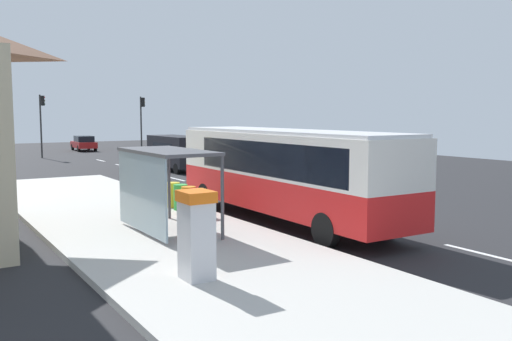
# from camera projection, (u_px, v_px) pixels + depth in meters

# --- Properties ---
(ground_plane) EXTENTS (56.00, 92.00, 0.04)m
(ground_plane) POSITION_uv_depth(u_px,v_px,m) (173.00, 180.00, 31.70)
(ground_plane) COLOR #262628
(sidewalk_platform) EXTENTS (6.20, 30.00, 0.18)m
(sidewalk_platform) POSITION_uv_depth(u_px,v_px,m) (140.00, 226.00, 18.19)
(sidewalk_platform) COLOR beige
(sidewalk_platform) RESTS_ON ground
(lane_stripe_seg_0) EXTENTS (0.16, 2.20, 0.01)m
(lane_stripe_seg_0) POSITION_uv_depth(u_px,v_px,m) (479.00, 253.00, 14.97)
(lane_stripe_seg_0) COLOR silver
(lane_stripe_seg_0) RESTS_ON ground
(lane_stripe_seg_1) EXTENTS (0.16, 2.20, 0.01)m
(lane_stripe_seg_1) POSITION_uv_depth(u_px,v_px,m) (354.00, 222.00, 19.19)
(lane_stripe_seg_1) COLOR silver
(lane_stripe_seg_1) RESTS_ON ground
(lane_stripe_seg_2) EXTENTS (0.16, 2.20, 0.01)m
(lane_stripe_seg_2) POSITION_uv_depth(u_px,v_px,m) (273.00, 203.00, 23.40)
(lane_stripe_seg_2) COLOR silver
(lane_stripe_seg_2) RESTS_ON ground
(lane_stripe_seg_3) EXTENTS (0.16, 2.20, 0.01)m
(lane_stripe_seg_3) POSITION_uv_depth(u_px,v_px,m) (218.00, 189.00, 27.61)
(lane_stripe_seg_3) COLOR silver
(lane_stripe_seg_3) RESTS_ON ground
(lane_stripe_seg_4) EXTENTS (0.16, 2.20, 0.01)m
(lane_stripe_seg_4) POSITION_uv_depth(u_px,v_px,m) (177.00, 179.00, 31.83)
(lane_stripe_seg_4) COLOR silver
(lane_stripe_seg_4) RESTS_ON ground
(lane_stripe_seg_5) EXTENTS (0.16, 2.20, 0.01)m
(lane_stripe_seg_5) POSITION_uv_depth(u_px,v_px,m) (145.00, 171.00, 36.04)
(lane_stripe_seg_5) COLOR silver
(lane_stripe_seg_5) RESTS_ON ground
(lane_stripe_seg_6) EXTENTS (0.16, 2.20, 0.01)m
(lane_stripe_seg_6) POSITION_uv_depth(u_px,v_px,m) (121.00, 165.00, 40.25)
(lane_stripe_seg_6) COLOR silver
(lane_stripe_seg_6) RESTS_ON ground
(lane_stripe_seg_7) EXTENTS (0.16, 2.20, 0.01)m
(lane_stripe_seg_7) POSITION_uv_depth(u_px,v_px,m) (101.00, 160.00, 44.47)
(lane_stripe_seg_7) COLOR silver
(lane_stripe_seg_7) RESTS_ON ground
(bus) EXTENTS (2.64, 11.04, 3.21)m
(bus) POSITION_uv_depth(u_px,v_px,m) (284.00, 169.00, 19.16)
(bus) COLOR red
(bus) RESTS_ON ground
(white_van) EXTENTS (2.11, 5.24, 2.30)m
(white_van) POSITION_uv_depth(u_px,v_px,m) (176.00, 150.00, 36.45)
(white_van) COLOR black
(white_van) RESTS_ON ground
(sedan_near) EXTENTS (2.01, 4.48, 1.52)m
(sedan_near) POSITION_uv_depth(u_px,v_px,m) (84.00, 143.00, 56.15)
(sedan_near) COLOR #A51919
(sedan_near) RESTS_ON ground
(ticket_machine) EXTENTS (0.66, 0.76, 1.94)m
(ticket_machine) POSITION_uv_depth(u_px,v_px,m) (197.00, 234.00, 11.92)
(ticket_machine) COLOR silver
(ticket_machine) RESTS_ON sidewalk_platform
(recycling_bin_red) EXTENTS (0.52, 0.52, 0.95)m
(recycling_bin_red) POSITION_uv_depth(u_px,v_px,m) (197.00, 202.00, 19.48)
(recycling_bin_red) COLOR red
(recycling_bin_red) RESTS_ON sidewalk_platform
(recycling_bin_orange) EXTENTS (0.52, 0.52, 0.95)m
(recycling_bin_orange) POSITION_uv_depth(u_px,v_px,m) (189.00, 200.00, 20.07)
(recycling_bin_orange) COLOR orange
(recycling_bin_orange) RESTS_ON sidewalk_platform
(recycling_bin_green) EXTENTS (0.52, 0.52, 0.95)m
(recycling_bin_green) POSITION_uv_depth(u_px,v_px,m) (181.00, 197.00, 20.66)
(recycling_bin_green) COLOR green
(recycling_bin_green) RESTS_ON sidewalk_platform
(recycling_bin_yellow) EXTENTS (0.52, 0.52, 0.95)m
(recycling_bin_yellow) POSITION_uv_depth(u_px,v_px,m) (173.00, 195.00, 21.25)
(recycling_bin_yellow) COLOR yellow
(recycling_bin_yellow) RESTS_ON sidewalk_platform
(traffic_light_near_side) EXTENTS (0.49, 0.28, 5.31)m
(traffic_light_near_side) POSITION_uv_depth(u_px,v_px,m) (142.00, 116.00, 50.66)
(traffic_light_near_side) COLOR #2D2D2D
(traffic_light_near_side) RESTS_ON ground
(traffic_light_far_side) EXTENTS (0.49, 0.28, 5.36)m
(traffic_light_far_side) POSITION_uv_depth(u_px,v_px,m) (42.00, 116.00, 46.78)
(traffic_light_far_side) COLOR #2D2D2D
(traffic_light_far_side) RESTS_ON ground
(bus_shelter) EXTENTS (1.80, 4.00, 2.50)m
(bus_shelter) POSITION_uv_depth(u_px,v_px,m) (158.00, 169.00, 16.56)
(bus_shelter) COLOR #4C4C51
(bus_shelter) RESTS_ON sidewalk_platform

